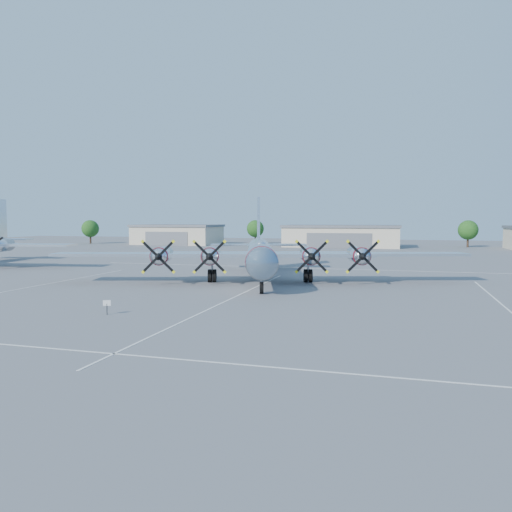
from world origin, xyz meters
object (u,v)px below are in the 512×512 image
(hangar_center, at_px, (342,236))
(info_placard, at_px, (107,305))
(tree_far_west, at_px, (90,229))
(main_bomber_b29, at_px, (260,280))
(tree_west, at_px, (255,229))
(tree_east, at_px, (468,230))
(hangar_west, at_px, (178,234))

(hangar_center, bearing_deg, info_placard, -93.77)
(tree_far_west, relative_size, main_bomber_b29, 0.15)
(tree_west, relative_size, main_bomber_b29, 0.15)
(tree_far_west, bearing_deg, info_placard, -54.96)
(hangar_center, bearing_deg, tree_east, 11.38)
(tree_far_west, bearing_deg, hangar_center, 3.24)
(hangar_west, height_order, tree_east, tree_east)
(tree_west, xyz_separation_m, main_bomber_b29, (23.80, -80.03, -4.22))
(hangar_west, distance_m, tree_far_west, 25.36)
(hangar_west, relative_size, hangar_center, 0.79)
(tree_west, bearing_deg, tree_east, -2.08)
(hangar_west, distance_m, tree_east, 75.26)
(tree_west, bearing_deg, info_placard, -79.67)
(tree_east, distance_m, main_bomber_b29, 84.15)
(hangar_west, bearing_deg, tree_east, 4.60)
(hangar_west, relative_size, tree_west, 3.40)
(tree_east, bearing_deg, main_bomber_b29, -111.80)
(info_placard, bearing_deg, main_bomber_b29, 56.71)
(tree_far_west, xyz_separation_m, tree_west, (45.00, 12.00, 0.00))
(tree_far_west, bearing_deg, main_bomber_b29, -44.68)
(tree_east, bearing_deg, info_placard, -109.77)
(hangar_west, bearing_deg, tree_far_west, -170.99)
(hangar_center, height_order, main_bomber_b29, hangar_center)
(hangar_center, relative_size, tree_west, 4.31)
(hangar_west, bearing_deg, hangar_center, -0.00)
(hangar_west, height_order, tree_west, tree_west)
(tree_far_west, relative_size, info_placard, 6.29)
(tree_west, bearing_deg, tree_far_west, -165.07)
(tree_west, height_order, tree_east, same)
(main_bomber_b29, bearing_deg, tree_far_west, 118.76)
(tree_west, relative_size, tree_east, 1.00)
(hangar_center, height_order, tree_far_west, tree_far_west)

